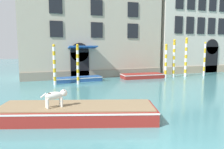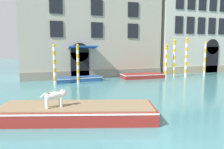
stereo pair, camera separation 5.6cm
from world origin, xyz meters
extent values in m
cube|color=#B2A893|center=(2.37, 21.17, 7.56)|extent=(15.77, 6.00, 15.13)
cube|color=gray|center=(2.37, 18.12, 0.44)|extent=(15.77, 0.16, 0.87)
cube|color=black|center=(0.47, 18.11, 1.41)|extent=(1.97, 0.14, 2.82)
cylinder|color=black|center=(0.47, 18.11, 2.82)|extent=(1.97, 0.14, 1.97)
cube|color=black|center=(-1.84, 18.13, 5.18)|extent=(1.29, 0.10, 1.61)
cube|color=black|center=(2.37, 18.13, 5.18)|extent=(1.29, 0.10, 1.61)
cube|color=black|center=(6.57, 18.13, 5.18)|extent=(1.29, 0.10, 1.61)
cube|color=black|center=(-1.84, 18.13, 7.50)|extent=(1.29, 0.10, 1.61)
cube|color=black|center=(2.37, 18.13, 7.50)|extent=(1.29, 0.10, 1.61)
cube|color=black|center=(6.57, 18.13, 7.50)|extent=(1.29, 0.10, 1.61)
cube|color=#1E4C99|center=(0.69, 17.47, 3.37)|extent=(2.88, 1.40, 0.29)
cube|color=beige|center=(16.02, 21.17, 9.21)|extent=(10.43, 6.00, 18.42)
cube|color=tan|center=(16.02, 18.12, 0.46)|extent=(10.43, 0.16, 0.92)
cube|color=black|center=(17.96, 18.11, 1.69)|extent=(1.96, 0.14, 3.38)
cylinder|color=black|center=(17.96, 18.11, 3.38)|extent=(1.96, 0.14, 1.96)
cube|color=black|center=(12.68, 18.13, 6.03)|extent=(1.11, 0.10, 2.06)
cube|color=black|center=(14.35, 18.13, 6.03)|extent=(1.11, 0.10, 2.06)
cube|color=black|center=(16.02, 18.13, 6.03)|extent=(1.11, 0.10, 2.06)
cube|color=black|center=(17.69, 18.13, 6.03)|extent=(1.11, 0.10, 2.06)
cube|color=black|center=(19.36, 18.13, 6.03)|extent=(1.11, 0.10, 2.06)
cube|color=black|center=(12.68, 18.13, 8.94)|extent=(1.11, 0.10, 2.06)
cube|color=black|center=(14.35, 18.13, 8.94)|extent=(1.11, 0.10, 2.06)
cube|color=black|center=(16.02, 18.13, 8.94)|extent=(1.11, 0.10, 2.06)
cube|color=black|center=(17.69, 18.13, 8.94)|extent=(1.11, 0.10, 2.06)
cube|color=black|center=(19.36, 18.13, 8.94)|extent=(1.11, 0.10, 2.06)
cube|color=maroon|center=(-2.13, 5.21, 0.33)|extent=(7.69, 4.34, 0.66)
cube|color=white|center=(-2.13, 5.21, 0.60)|extent=(7.73, 4.38, 0.08)
cube|color=#8C7251|center=(-2.13, 5.21, 0.69)|extent=(7.43, 4.10, 0.06)
cylinder|color=silver|center=(-2.88, 5.36, 0.94)|extent=(0.11, 0.11, 0.45)
cylinder|color=silver|center=(-2.84, 5.11, 0.94)|extent=(0.11, 0.11, 0.45)
cylinder|color=silver|center=(-3.50, 5.26, 0.94)|extent=(0.11, 0.11, 0.45)
cylinder|color=silver|center=(-3.46, 5.01, 0.94)|extent=(0.11, 0.11, 0.45)
ellipsoid|color=silver|center=(-3.17, 5.19, 1.26)|extent=(0.87, 0.48, 0.35)
ellipsoid|color=#382D23|center=(-3.29, 5.17, 1.35)|extent=(0.40, 0.30, 0.12)
sphere|color=silver|center=(-2.72, 5.26, 1.34)|extent=(0.33, 0.33, 0.33)
cone|color=#382D23|center=(-2.73, 5.35, 1.46)|extent=(0.10, 0.10, 0.13)
cone|color=#382D23|center=(-2.70, 5.17, 1.46)|extent=(0.10, 0.10, 0.13)
cylinder|color=silver|center=(-3.62, 5.11, 1.31)|extent=(0.30, 0.12, 0.24)
cube|color=#234C8C|center=(-0.03, 16.58, 0.21)|extent=(4.75, 1.74, 0.43)
cube|color=white|center=(-0.03, 16.58, 0.37)|extent=(4.78, 1.77, 0.08)
cube|color=#B2B7BC|center=(-0.03, 16.58, 0.19)|extent=(2.63, 1.24, 0.38)
cube|color=maroon|center=(6.98, 16.41, 0.25)|extent=(4.59, 1.87, 0.49)
cube|color=white|center=(6.98, 16.41, 0.43)|extent=(4.62, 1.90, 0.08)
cube|color=#B2B7BC|center=(6.98, 16.41, 0.22)|extent=(2.54, 1.37, 0.44)
cylinder|color=white|center=(-2.37, 15.16, 0.19)|extent=(0.25, 0.25, 0.38)
cylinder|color=gold|center=(-2.37, 15.16, 0.57)|extent=(0.25, 0.25, 0.38)
cylinder|color=white|center=(-2.37, 15.16, 0.95)|extent=(0.25, 0.25, 0.38)
cylinder|color=gold|center=(-2.37, 15.16, 1.33)|extent=(0.25, 0.25, 0.38)
cylinder|color=white|center=(-2.37, 15.16, 1.71)|extent=(0.25, 0.25, 0.38)
cylinder|color=gold|center=(-2.37, 15.16, 2.09)|extent=(0.25, 0.25, 0.38)
cylinder|color=white|center=(-2.37, 15.16, 2.47)|extent=(0.25, 0.25, 0.38)
cylinder|color=gold|center=(-2.37, 15.16, 2.84)|extent=(0.25, 0.25, 0.38)
cylinder|color=white|center=(-2.37, 15.16, 3.22)|extent=(0.25, 0.25, 0.38)
sphere|color=gold|center=(-2.37, 15.16, 3.52)|extent=(0.26, 0.26, 0.26)
cylinder|color=white|center=(10.63, 15.93, 0.20)|extent=(0.27, 0.27, 0.40)
cylinder|color=gold|center=(10.63, 15.93, 0.60)|extent=(0.27, 0.27, 0.40)
cylinder|color=white|center=(10.63, 15.93, 0.99)|extent=(0.27, 0.27, 0.40)
cylinder|color=gold|center=(10.63, 15.93, 1.39)|extent=(0.27, 0.27, 0.40)
cylinder|color=white|center=(10.63, 15.93, 1.79)|extent=(0.27, 0.27, 0.40)
cylinder|color=gold|center=(10.63, 15.93, 2.18)|extent=(0.27, 0.27, 0.40)
cylinder|color=white|center=(10.63, 15.93, 2.58)|extent=(0.27, 0.27, 0.40)
cylinder|color=gold|center=(10.63, 15.93, 2.98)|extent=(0.27, 0.27, 0.40)
cylinder|color=white|center=(10.63, 15.93, 3.37)|extent=(0.27, 0.27, 0.40)
cylinder|color=gold|center=(10.63, 15.93, 3.77)|extent=(0.27, 0.27, 0.40)
sphere|color=gold|center=(10.63, 15.93, 4.09)|extent=(0.28, 0.28, 0.28)
cylinder|color=white|center=(9.39, 15.59, 0.22)|extent=(0.25, 0.25, 0.43)
cylinder|color=gold|center=(9.39, 15.59, 0.65)|extent=(0.25, 0.25, 0.43)
cylinder|color=white|center=(9.39, 15.59, 1.08)|extent=(0.25, 0.25, 0.43)
cylinder|color=gold|center=(9.39, 15.59, 1.51)|extent=(0.25, 0.25, 0.43)
cylinder|color=white|center=(9.39, 15.59, 1.95)|extent=(0.25, 0.25, 0.43)
cylinder|color=gold|center=(9.39, 15.59, 2.38)|extent=(0.25, 0.25, 0.43)
cylinder|color=white|center=(9.39, 15.59, 2.81)|extent=(0.25, 0.25, 0.43)
cylinder|color=gold|center=(9.39, 15.59, 3.24)|extent=(0.25, 0.25, 0.43)
sphere|color=gold|center=(9.39, 15.59, 3.57)|extent=(0.26, 0.26, 0.26)
cylinder|color=white|center=(12.24, 15.95, 0.21)|extent=(0.28, 0.28, 0.42)
cylinder|color=gold|center=(12.24, 15.95, 0.63)|extent=(0.28, 0.28, 0.42)
cylinder|color=white|center=(12.24, 15.95, 1.04)|extent=(0.28, 0.28, 0.42)
cylinder|color=gold|center=(12.24, 15.95, 1.46)|extent=(0.28, 0.28, 0.42)
cylinder|color=white|center=(12.24, 15.95, 1.88)|extent=(0.28, 0.28, 0.42)
cylinder|color=gold|center=(12.24, 15.95, 2.30)|extent=(0.28, 0.28, 0.42)
cylinder|color=white|center=(12.24, 15.95, 2.71)|extent=(0.28, 0.28, 0.42)
cylinder|color=gold|center=(12.24, 15.95, 3.13)|extent=(0.28, 0.28, 0.42)
cylinder|color=white|center=(12.24, 15.95, 3.55)|extent=(0.28, 0.28, 0.42)
cylinder|color=gold|center=(12.24, 15.95, 3.96)|extent=(0.28, 0.28, 0.42)
sphere|color=gold|center=(12.24, 15.95, 4.30)|extent=(0.29, 0.29, 0.29)
cylinder|color=white|center=(-0.32, 14.91, 0.17)|extent=(0.23, 0.23, 0.34)
cylinder|color=gold|center=(-0.32, 14.91, 0.52)|extent=(0.23, 0.23, 0.34)
cylinder|color=white|center=(-0.32, 14.91, 0.86)|extent=(0.23, 0.23, 0.34)
cylinder|color=gold|center=(-0.32, 14.91, 1.21)|extent=(0.23, 0.23, 0.34)
cylinder|color=white|center=(-0.32, 14.91, 1.55)|extent=(0.23, 0.23, 0.34)
cylinder|color=gold|center=(-0.32, 14.91, 1.89)|extent=(0.23, 0.23, 0.34)
cylinder|color=white|center=(-0.32, 14.91, 2.24)|extent=(0.23, 0.23, 0.34)
cylinder|color=gold|center=(-0.32, 14.91, 2.58)|extent=(0.23, 0.23, 0.34)
cylinder|color=white|center=(-0.32, 14.91, 2.93)|extent=(0.23, 0.23, 0.34)
cylinder|color=gold|center=(-0.32, 14.91, 3.27)|extent=(0.23, 0.23, 0.34)
sphere|color=gold|center=(-0.32, 14.91, 3.55)|extent=(0.25, 0.25, 0.25)
cylinder|color=white|center=(14.79, 15.84, 0.27)|extent=(0.21, 0.21, 0.54)
cylinder|color=gold|center=(14.79, 15.84, 0.80)|extent=(0.21, 0.21, 0.54)
cylinder|color=white|center=(14.79, 15.84, 1.34)|extent=(0.21, 0.21, 0.54)
cylinder|color=gold|center=(14.79, 15.84, 1.88)|extent=(0.21, 0.21, 0.54)
cylinder|color=white|center=(14.79, 15.84, 2.41)|extent=(0.21, 0.21, 0.54)
cylinder|color=gold|center=(14.79, 15.84, 2.95)|extent=(0.21, 0.21, 0.54)
cylinder|color=white|center=(14.79, 15.84, 3.49)|extent=(0.21, 0.21, 0.54)
sphere|color=gold|center=(14.79, 15.84, 3.85)|extent=(0.22, 0.22, 0.22)
camera|label=1|loc=(-3.83, -4.81, 3.49)|focal=35.00mm
camera|label=2|loc=(-3.78, -4.83, 3.49)|focal=35.00mm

